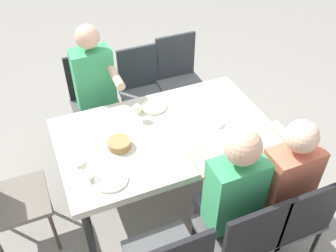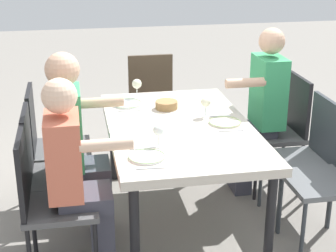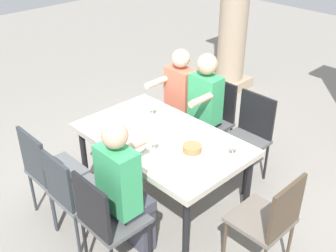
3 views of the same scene
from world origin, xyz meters
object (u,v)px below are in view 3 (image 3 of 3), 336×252
at_px(chair_east_south, 106,218).
at_px(wine_glass_2, 233,145).
at_px(chair_head_east, 270,218).
at_px(chair_west_north, 187,105).
at_px(plate_0, 149,107).
at_px(plate_1, 133,148).
at_px(chair_east_north, 249,133).
at_px(chair_west_south, 48,168).
at_px(diner_woman_green, 201,109).
at_px(diner_man_white, 125,189).
at_px(bread_basket, 192,148).
at_px(diner_guest_third, 176,100).
at_px(plate_2, 226,145).
at_px(chair_mid_south, 72,191).
at_px(chair_mid_north, 213,116).
at_px(wine_glass_0, 152,107).
at_px(dining_table, 162,142).
at_px(wine_glass_1, 154,141).

relative_size(chair_east_south, wine_glass_2, 5.89).
bearing_deg(chair_head_east, chair_west_north, 152.59).
distance_m(chair_west_north, plate_0, 0.65).
bearing_deg(plate_1, chair_east_north, 73.16).
height_order(chair_west_south, diner_woman_green, diner_woman_green).
bearing_deg(diner_man_white, bread_basket, 88.20).
bearing_deg(chair_head_east, plate_1, -165.72).
distance_m(diner_guest_third, plate_1, 1.18).
xyz_separation_m(chair_east_north, chair_east_south, (0.00, -1.85, -0.00)).
bearing_deg(chair_east_north, diner_guest_third, -167.96).
distance_m(chair_head_east, plate_1, 1.32).
height_order(chair_east_south, plate_2, chair_east_south).
height_order(chair_mid_south, diner_guest_third, diner_guest_third).
relative_size(chair_mid_north, chair_east_north, 1.00).
distance_m(chair_east_south, diner_woman_green, 1.72).
height_order(diner_woman_green, wine_glass_0, diner_woman_green).
bearing_deg(chair_west_south, wine_glass_2, 43.18).
bearing_deg(dining_table, chair_west_south, -120.22).
bearing_deg(chair_west_north, chair_west_south, -90.00).
xyz_separation_m(chair_west_north, chair_mid_south, (0.40, -1.84, -0.02)).
bearing_deg(diner_guest_third, bread_basket, -37.75).
xyz_separation_m(wine_glass_0, wine_glass_2, (1.03, 0.01, 0.01)).
height_order(diner_man_white, wine_glass_2, diner_man_white).
bearing_deg(wine_glass_0, chair_mid_north, 73.20).
relative_size(chair_head_east, plate_0, 4.15).
bearing_deg(chair_west_south, chair_mid_north, 77.89).
height_order(chair_mid_north, chair_east_north, chair_mid_north).
relative_size(diner_guest_third, plate_2, 5.37).
relative_size(diner_man_white, diner_guest_third, 1.05).
distance_m(plate_0, plate_1, 0.80).
relative_size(chair_mid_south, wine_glass_0, 6.15).
height_order(chair_mid_south, diner_man_white, diner_man_white).
bearing_deg(plate_1, plate_2, 49.44).
xyz_separation_m(chair_mid_north, plate_2, (0.66, -0.61, 0.20)).
distance_m(chair_west_south, diner_guest_third, 1.66).
relative_size(diner_guest_third, wine_glass_2, 7.92).
xyz_separation_m(chair_east_south, plate_1, (-0.38, 0.60, 0.20)).
height_order(diner_woman_green, diner_man_white, diner_man_white).
height_order(plate_1, bread_basket, bread_basket).
relative_size(chair_west_north, chair_mid_north, 0.99).
relative_size(wine_glass_0, wine_glass_2, 0.93).
height_order(chair_mid_south, wine_glass_1, chair_mid_south).
xyz_separation_m(dining_table, chair_mid_north, (-0.14, 0.92, -0.12)).
relative_size(chair_mid_north, chair_east_south, 1.01).
bearing_deg(diner_man_white, wine_glass_2, 70.73).
xyz_separation_m(wine_glass_0, bread_basket, (0.73, -0.18, -0.08)).
height_order(diner_guest_third, plate_2, diner_guest_third).
distance_m(dining_table, chair_head_east, 1.25).
height_order(diner_woman_green, plate_0, diner_woman_green).
xyz_separation_m(diner_woman_green, diner_man_white, (0.49, -1.44, -0.00)).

